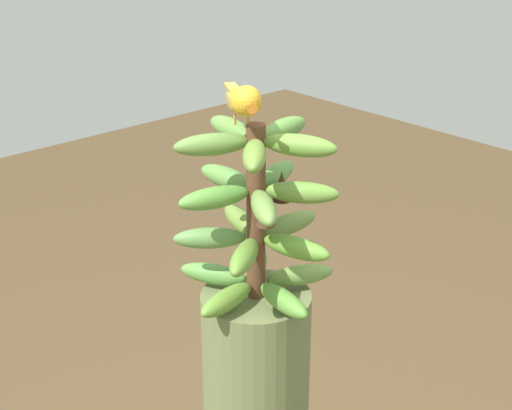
# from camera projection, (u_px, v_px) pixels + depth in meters

# --- Properties ---
(banana_bunch) EXTENTS (0.32, 0.32, 0.35)m
(banana_bunch) POSITION_uv_depth(u_px,v_px,m) (257.00, 213.00, 1.50)
(banana_bunch) COLOR brown
(banana_bunch) RESTS_ON banana_tree
(perched_bird) EXTENTS (0.12, 0.19, 0.08)m
(perched_bird) POSITION_uv_depth(u_px,v_px,m) (243.00, 101.00, 1.39)
(perched_bird) COLOR #C68933
(perched_bird) RESTS_ON banana_bunch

